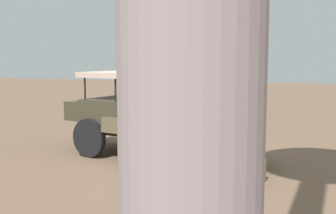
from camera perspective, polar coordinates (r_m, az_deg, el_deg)
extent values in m
plane|color=brown|center=(9.31, 1.38, -6.85)|extent=(60.00, 60.00, 0.00)
cube|color=#3B3627|center=(9.11, -0.53, -4.07)|extent=(3.98, 1.43, 0.16)
cylinder|color=black|center=(9.39, -10.69, -4.17)|extent=(0.86, 0.35, 0.86)
cylinder|color=black|center=(10.59, -4.74, -2.86)|extent=(0.86, 0.35, 0.86)
cylinder|color=black|center=(7.78, 4.61, -6.33)|extent=(0.86, 0.35, 0.86)
cylinder|color=black|center=(9.19, 9.32, -4.38)|extent=(0.86, 0.35, 0.86)
cube|color=brown|center=(8.85, 1.91, -3.21)|extent=(3.33, 2.42, 0.10)
cube|color=brown|center=(8.15, -0.96, -2.91)|extent=(2.92, 0.83, 0.22)
cube|color=brown|center=(9.51, 4.38, -1.56)|extent=(2.92, 0.83, 0.22)
cube|color=#3B3627|center=(9.77, -6.68, -0.39)|extent=(1.45, 1.75, 0.55)
cube|color=#3B3627|center=(10.37, -10.53, -0.36)|extent=(0.94, 1.21, 0.44)
cylinder|color=black|center=(9.53, -11.24, 2.67)|extent=(0.04, 0.04, 0.55)
cylinder|color=black|center=(10.49, -6.35, 3.11)|extent=(0.04, 0.04, 0.55)
cylinder|color=black|center=(8.94, -7.17, 2.50)|extent=(0.04, 0.04, 0.55)
cylinder|color=black|center=(9.97, -2.41, 2.96)|extent=(0.04, 0.04, 0.55)
cube|color=#C8B09B|center=(9.70, -6.75, 4.45)|extent=(1.56, 1.78, 0.12)
ellipsoid|color=yellow|center=(9.20, -3.08, -0.39)|extent=(0.64, 0.65, 0.57)
ellipsoid|color=gold|center=(9.64, -3.47, -0.15)|extent=(0.63, 0.63, 0.37)
ellipsoid|color=gold|center=(9.32, -3.89, -0.09)|extent=(0.50, 0.53, 0.44)
ellipsoid|color=#ACBA48|center=(7.79, 5.24, 0.96)|extent=(0.80, 0.76, 0.52)
ellipsoid|color=#82B63A|center=(8.94, 8.28, -0.88)|extent=(0.69, 0.63, 0.61)
ellipsoid|color=gold|center=(9.26, -3.07, 1.70)|extent=(0.81, 0.77, 0.47)
ellipsoid|color=#8EBB35|center=(8.99, -4.16, 0.66)|extent=(0.82, 0.81, 0.65)
ellipsoid|color=#92AD38|center=(8.38, 8.13, 0.62)|extent=(0.77, 0.64, 0.43)
ellipsoid|color=gold|center=(8.81, 6.50, -0.76)|extent=(0.76, 0.76, 0.61)
ellipsoid|color=yellow|center=(8.53, 3.02, -1.24)|extent=(0.53, 0.57, 0.49)
ellipsoid|color=gold|center=(8.26, 9.04, -0.33)|extent=(0.73, 0.62, 0.51)
ellipsoid|color=gold|center=(8.74, 0.24, 0.62)|extent=(0.72, 0.74, 0.59)
cylinder|color=#37454F|center=(7.10, 0.85, -7.49)|extent=(0.15, 0.15, 0.88)
cylinder|color=#37454F|center=(6.92, 2.33, -7.87)|extent=(0.15, 0.15, 0.88)
cube|color=#826F54|center=(6.86, 1.60, -1.82)|extent=(0.47, 0.41, 0.57)
cylinder|color=#826F54|center=(6.99, 1.63, -0.96)|extent=(0.16, 0.41, 0.10)
cylinder|color=#826F54|center=(6.85, 2.79, -1.12)|extent=(0.41, 0.24, 0.10)
sphere|color=#85664F|center=(6.82, 1.61, 1.46)|extent=(0.22, 0.22, 0.22)
cylinder|color=#9C754E|center=(6.81, 1.61, 2.02)|extent=(0.34, 0.34, 0.02)
cylinder|color=#9C754E|center=(6.81, 1.62, 2.52)|extent=(0.20, 0.20, 0.10)
cube|color=olive|center=(7.54, 10.81, -8.61)|extent=(0.60, 0.67, 0.40)
cylinder|color=gray|center=(22.20, 4.45, 13.12)|extent=(0.34, 0.34, 9.38)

